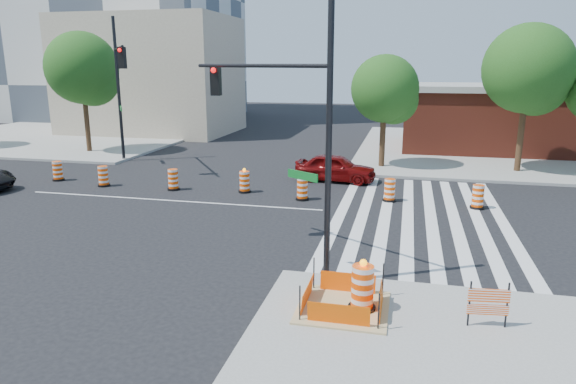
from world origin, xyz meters
name	(u,v)px	position (x,y,z in m)	size (l,w,h in m)	color
ground	(169,200)	(0.00, 0.00, 0.00)	(120.00, 120.00, 0.00)	black
sidewalk_ne	(519,150)	(18.00, 18.00, 0.07)	(22.00, 22.00, 0.15)	gray
sidewalk_nw	(70,135)	(-18.00, 18.00, 0.07)	(22.00, 22.00, 0.15)	gray
crosswalk_east	(419,216)	(10.95, 0.00, 0.01)	(6.75, 13.50, 0.01)	silver
lane_centerline	(169,200)	(0.00, 0.00, 0.01)	(14.00, 0.12, 0.01)	silver
excavation_pit	(343,305)	(9.00, -9.00, 0.22)	(2.20, 2.20, 0.90)	tan
brick_storefront	(522,118)	(18.00, 18.00, 2.32)	(16.50, 8.50, 4.60)	maroon
beige_midrise	(152,76)	(-12.00, 22.00, 5.00)	(14.00, 10.00, 10.00)	tan
red_coupe	(335,168)	(6.72, 5.65, 0.72)	(1.69, 4.20, 1.43)	#5F0808
signal_pole_se	(287,115)	(6.98, -6.47, 4.58)	(4.88, 3.07, 7.46)	black
signal_pole_nw	(119,77)	(-6.19, 6.89, 5.27)	(3.79, 5.47, 8.62)	black
pit_drum	(362,289)	(9.45, -9.00, 0.70)	(0.67, 0.67, 1.32)	black
barricade	(488,302)	(12.30, -9.14, 0.75)	(0.92, 0.16, 1.09)	#FF4B05
tree_north_b	(83,72)	(-11.06, 10.59, 5.46)	(4.78, 4.78, 8.12)	#382314
tree_north_c	(385,93)	(8.94, 9.73, 4.39)	(3.85, 3.85, 6.54)	#382314
tree_north_d	(528,74)	(16.47, 10.05, 5.47)	(4.79, 4.79, 8.14)	#382314
median_drum_1	(58,172)	(-7.53, 2.43, 0.48)	(0.60, 0.60, 1.02)	black
median_drum_2	(103,177)	(-4.46, 1.83, 0.48)	(0.60, 0.60, 1.02)	black
median_drum_3	(173,180)	(-0.70, 1.91, 0.48)	(0.60, 0.60, 1.02)	black
median_drum_4	(245,182)	(2.84, 2.23, 0.49)	(0.60, 0.60, 1.18)	black
median_drum_5	(302,190)	(5.82, 1.48, 0.48)	(0.60, 0.60, 1.02)	black
median_drum_6	(390,191)	(9.66, 2.13, 0.48)	(0.60, 0.60, 1.02)	black
median_drum_7	(478,198)	(13.35, 1.76, 0.48)	(0.60, 0.60, 1.02)	black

